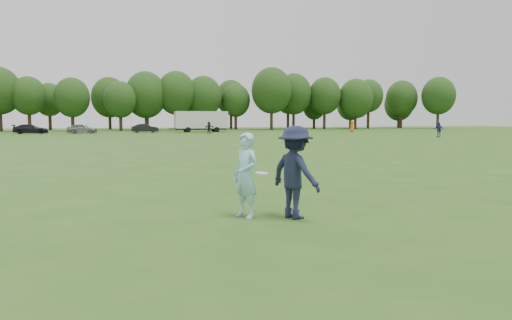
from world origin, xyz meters
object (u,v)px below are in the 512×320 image
Objects in this scene: player_far_c at (352,126)px; player_far_d at (209,128)px; thrower at (246,175)px; car_f at (145,128)px; defender at (295,172)px; player_far_b at (439,130)px; field_cone at (252,134)px; car_d at (31,129)px; cargo_trailer at (201,121)px; car_e at (82,129)px.

player_far_c reaches higher than player_far_d.
car_f is (1.59, 60.61, -0.22)m from thrower.
defender reaches higher than player_far_b.
defender reaches higher than player_far_c.
player_far_c is at bearing 24.07° from field_cone.
defender is at bearing -169.99° from car_d.
cargo_trailer is (-21.62, 27.59, 0.95)m from player_far_b.
cargo_trailer is at bearing -80.43° from car_f.
car_f is at bearing -24.03° from defender.
defender is at bearing 104.38° from player_far_c.
car_e is at bearing 151.81° from field_cone.
car_d is at bearing 87.80° from car_e.
cargo_trailer reaches higher than player_far_b.
player_far_b is 22.41m from field_cone.
defender is 6.27× the size of field_cone.
player_far_c is 1.04× the size of player_far_d.
cargo_trailer reaches higher than car_e.
car_e is at bearing 135.48° from player_far_d.
defender is 59.88m from car_e.
player_far_d is 0.43× the size of car_f.
field_cone is at bearing -158.30° from player_far_b.
car_d is at bearing 156.02° from field_cone.
field_cone is (13.29, 47.94, -0.79)m from defender.
car_d is 14.92× the size of field_cone.
car_e is at bearing 159.89° from thrower.
player_far_d is at bearing -110.47° from car_d.
cargo_trailer is at bearing 62.90° from player_far_d.
player_far_d is (8.75, 53.31, -0.10)m from defender.
thrower is at bearing -125.06° from player_far_d.
player_far_c is 0.39× the size of car_d.
thrower reaches higher than field_cone.
car_e is 13.28× the size of field_cone.
field_cone is 14.25m from cargo_trailer.
car_f is (8.65, 1.64, -0.03)m from car_e.
field_cone is (12.64, -13.04, -0.50)m from car_f.
car_f is (-30.06, 27.12, -0.18)m from player_far_b.
player_far_b is 0.37× the size of car_d.
player_far_b is at bearing -123.96° from car_d.
cargo_trailer is at bearing 107.26° from field_cone.
car_e reaches higher than car_f.
player_far_d is (-21.97, 19.45, 0.01)m from player_far_b.
player_far_d is 5.60× the size of field_cone.
player_far_b reaches higher than car_d.
car_d is (-23.45, 7.08, -0.19)m from player_far_d.
field_cone is (27.99, -12.45, -0.50)m from car_d.
car_f is 8.53m from cargo_trailer.
player_far_d reaches higher than player_far_b.
car_d is (-13.76, 60.02, -0.22)m from thrower.
car_f is (0.65, 60.98, -0.29)m from defender.
defender is 0.47× the size of car_e.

